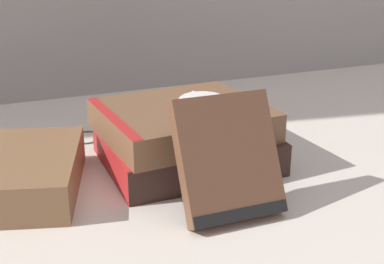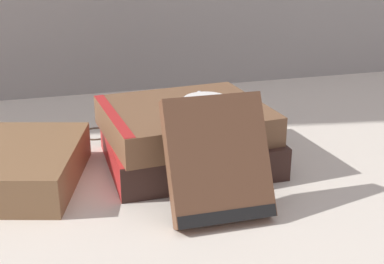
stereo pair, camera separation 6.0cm
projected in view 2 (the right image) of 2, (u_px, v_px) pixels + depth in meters
The scene contains 6 objects.
ground_plane at pixel (201, 168), 0.64m from camera, with size 3.00×3.00×0.00m, color beige.
book_flat_bottom at pixel (184, 148), 0.65m from camera, with size 0.20×0.17×0.04m.
book_flat_top at pixel (180, 120), 0.63m from camera, with size 0.20×0.18×0.04m.
book_leaning_front at pixel (218, 164), 0.52m from camera, with size 0.10×0.07×0.12m.
pocket_watch at pixel (206, 100), 0.64m from camera, with size 0.06×0.06×0.01m.
reading_glasses at pixel (117, 131), 0.75m from camera, with size 0.11×0.05×0.00m.
Camera 2 is at (-0.17, -0.56, 0.27)m, focal length 50.00 mm.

